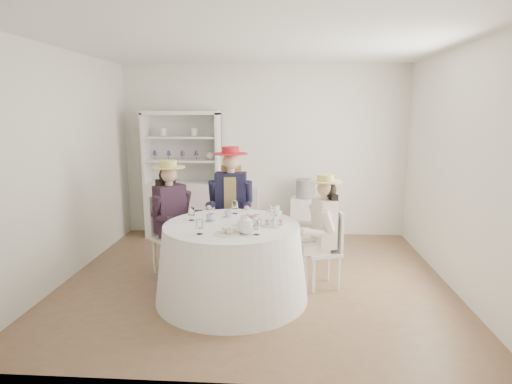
{
  "coord_description": "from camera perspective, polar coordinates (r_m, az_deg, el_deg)",
  "views": [
    {
      "loc": [
        0.33,
        -4.83,
        2.0
      ],
      "look_at": [
        0.0,
        0.1,
        1.05
      ],
      "focal_mm": 30.0,
      "sensor_mm": 36.0,
      "label": 1
    }
  ],
  "objects": [
    {
      "name": "table_teapot",
      "position": [
        4.15,
        -1.34,
        -4.55
      ],
      "size": [
        0.24,
        0.17,
        0.18
      ],
      "rotation": [
        0.0,
        0.0,
        0.14
      ],
      "color": "white",
      "rests_on": "tea_table"
    },
    {
      "name": "wall_back",
      "position": [
        6.87,
        1.06,
        5.44
      ],
      "size": [
        4.5,
        0.0,
        4.5
      ],
      "primitive_type": "plane",
      "rotation": [
        1.57,
        0.0,
        0.0
      ],
      "color": "white",
      "rests_on": "ground"
    },
    {
      "name": "side_table",
      "position": [
        6.74,
        6.54,
        -3.54
      ],
      "size": [
        0.47,
        0.47,
        0.66
      ],
      "primitive_type": "cube",
      "rotation": [
        0.0,
        0.0,
        -0.1
      ],
      "color": "silver",
      "rests_on": "ground"
    },
    {
      "name": "wall_right",
      "position": [
        5.24,
        25.32,
        2.71
      ],
      "size": [
        0.0,
        4.5,
        4.5
      ],
      "primitive_type": "plane",
      "rotation": [
        1.57,
        0.0,
        -1.57
      ],
      "color": "white",
      "rests_on": "ground"
    },
    {
      "name": "wall_front",
      "position": [
        2.92,
        -2.74,
        -1.94
      ],
      "size": [
        4.5,
        0.0,
        4.5
      ],
      "primitive_type": "plane",
      "rotation": [
        -1.57,
        0.0,
        0.0
      ],
      "color": "white",
      "rests_on": "ground"
    },
    {
      "name": "cupcake_stand",
      "position": [
        4.42,
        2.45,
        -3.58
      ],
      "size": [
        0.22,
        0.22,
        0.21
      ],
      "rotation": [
        0.0,
        0.0,
        -0.28
      ],
      "color": "white",
      "rests_on": "tea_table"
    },
    {
      "name": "stemware_set",
      "position": [
        4.49,
        -3.31,
        -3.37
      ],
      "size": [
        0.97,
        0.94,
        0.15
      ],
      "color": "white",
      "rests_on": "tea_table"
    },
    {
      "name": "teacup_a",
      "position": [
        4.63,
        -6.11,
        -3.47
      ],
      "size": [
        0.12,
        0.12,
        0.07
      ],
      "primitive_type": "imported",
      "rotation": [
        0.0,
        0.0,
        -0.4
      ],
      "color": "white",
      "rests_on": "tea_table"
    },
    {
      "name": "teacup_b",
      "position": [
        4.79,
        -3.83,
        -2.99
      ],
      "size": [
        0.09,
        0.09,
        0.07
      ],
      "primitive_type": "imported",
      "rotation": [
        0.0,
        0.0,
        0.39
      ],
      "color": "white",
      "rests_on": "tea_table"
    },
    {
      "name": "guest_mid",
      "position": [
        5.51,
        -3.37,
        -0.94
      ],
      "size": [
        0.56,
        0.58,
        1.54
      ],
      "rotation": [
        0.0,
        0.0,
        0.02
      ],
      "color": "silver",
      "rests_on": "ground"
    },
    {
      "name": "guest_right",
      "position": [
        4.85,
        8.82,
        -4.35
      ],
      "size": [
        0.53,
        0.49,
        1.3
      ],
      "rotation": [
        0.0,
        0.0,
        -1.27
      ],
      "color": "silver",
      "rests_on": "ground"
    },
    {
      "name": "spare_chair",
      "position": [
        6.55,
        -0.83,
        -2.66
      ],
      "size": [
        0.44,
        0.44,
        0.87
      ],
      "rotation": [
        0.0,
        0.0,
        2.89
      ],
      "color": "silver",
      "rests_on": "ground"
    },
    {
      "name": "flower_arrangement",
      "position": [
        4.37,
        -0.86,
        -3.66
      ],
      "size": [
        0.17,
        0.17,
        0.06
      ],
      "rotation": [
        0.0,
        0.0,
        0.29
      ],
      "color": "#D86C92",
      "rests_on": "tea_table"
    },
    {
      "name": "hutch",
      "position": [
        6.91,
        -9.57,
        -0.08
      ],
      "size": [
        1.26,
        0.65,
        1.99
      ],
      "rotation": [
        0.0,
        0.0,
        0.19
      ],
      "color": "silver",
      "rests_on": "ground"
    },
    {
      "name": "ceiling",
      "position": [
        4.89,
        -0.08,
        19.11
      ],
      "size": [
        4.5,
        4.5,
        0.0
      ],
      "primitive_type": "plane",
      "rotation": [
        3.14,
        0.0,
        0.0
      ],
      "color": "white",
      "rests_on": "wall_back"
    },
    {
      "name": "hatbox",
      "position": [
        6.63,
        6.63,
        0.45
      ],
      "size": [
        0.32,
        0.32,
        0.29
      ],
      "primitive_type": "cylinder",
      "rotation": [
        0.0,
        0.0,
        -0.11
      ],
      "color": "black",
      "rests_on": "side_table"
    },
    {
      "name": "teacup_c",
      "position": [
        4.58,
        -0.01,
        -3.6
      ],
      "size": [
        0.09,
        0.09,
        0.07
      ],
      "primitive_type": "imported",
      "rotation": [
        0.0,
        0.0,
        -0.08
      ],
      "color": "white",
      "rests_on": "tea_table"
    },
    {
      "name": "sandwich_plate",
      "position": [
        4.15,
        -3.81,
        -5.42
      ],
      "size": [
        0.26,
        0.26,
        0.06
      ],
      "rotation": [
        0.0,
        0.0,
        -0.06
      ],
      "color": "white",
      "rests_on": "tea_table"
    },
    {
      "name": "wall_left",
      "position": [
        5.51,
        -24.14,
        3.16
      ],
      "size": [
        0.0,
        4.5,
        4.5
      ],
      "primitive_type": "plane",
      "rotation": [
        1.57,
        0.0,
        1.57
      ],
      "color": "white",
      "rests_on": "ground"
    },
    {
      "name": "tea_table",
      "position": [
        4.63,
        -3.24,
        -9.23
      ],
      "size": [
        1.63,
        1.63,
        0.82
      ],
      "rotation": [
        0.0,
        0.0,
        -0.17
      ],
      "color": "white",
      "rests_on": "ground"
    },
    {
      "name": "guest_left",
      "position": [
        5.28,
        -11.24,
        -2.52
      ],
      "size": [
        0.6,
        0.59,
        1.41
      ],
      "rotation": [
        0.0,
        0.0,
        0.82
      ],
      "color": "silver",
      "rests_on": "ground"
    },
    {
      "name": "ground",
      "position": [
        5.24,
        -0.07,
        -11.56
      ],
      "size": [
        4.5,
        4.5,
        0.0
      ],
      "primitive_type": "plane",
      "color": "brown",
      "rests_on": "ground"
    },
    {
      "name": "flower_bowl",
      "position": [
        4.49,
        -0.45,
        -4.03
      ],
      "size": [
        0.25,
        0.25,
        0.05
      ],
      "primitive_type": "imported",
      "rotation": [
        0.0,
        0.0,
        0.27
      ],
      "color": "white",
      "rests_on": "tea_table"
    }
  ]
}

